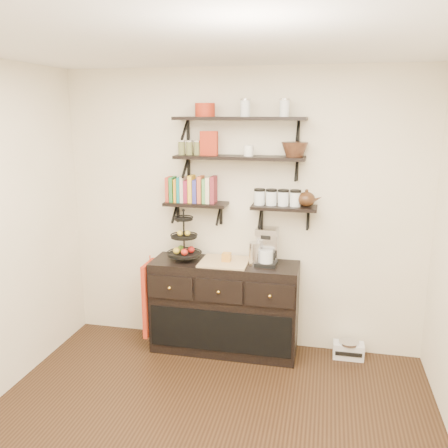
# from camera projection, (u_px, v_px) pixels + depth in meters

# --- Properties ---
(ceiling) EXTENTS (3.50, 3.50, 0.02)m
(ceiling) POSITION_uv_depth(u_px,v_px,m) (187.00, 36.00, 2.61)
(ceiling) COLOR white
(ceiling) RESTS_ON back_wall
(back_wall) EXTENTS (3.50, 0.02, 2.70)m
(back_wall) POSITION_uv_depth(u_px,v_px,m) (241.00, 212.00, 4.58)
(back_wall) COLOR white
(back_wall) RESTS_ON ground
(shelf_top) EXTENTS (1.20, 0.27, 0.23)m
(shelf_top) POSITION_uv_depth(u_px,v_px,m) (240.00, 119.00, 4.26)
(shelf_top) COLOR black
(shelf_top) RESTS_ON back_wall
(shelf_mid) EXTENTS (1.20, 0.27, 0.23)m
(shelf_mid) POSITION_uv_depth(u_px,v_px,m) (239.00, 158.00, 4.34)
(shelf_mid) COLOR black
(shelf_mid) RESTS_ON back_wall
(shelf_low_left) EXTENTS (0.60, 0.25, 0.23)m
(shelf_low_left) POSITION_uv_depth(u_px,v_px,m) (196.00, 204.00, 4.54)
(shelf_low_left) COLOR black
(shelf_low_left) RESTS_ON back_wall
(shelf_low_right) EXTENTS (0.60, 0.25, 0.23)m
(shelf_low_right) POSITION_uv_depth(u_px,v_px,m) (284.00, 208.00, 4.37)
(shelf_low_right) COLOR black
(shelf_low_right) RESTS_ON back_wall
(cookbooks) EXTENTS (0.43, 0.15, 0.26)m
(cookbooks) POSITION_uv_depth(u_px,v_px,m) (191.00, 190.00, 4.52)
(cookbooks) COLOR #B03827
(cookbooks) RESTS_ON shelf_low_left
(glass_canisters) EXTENTS (0.43, 0.10, 0.13)m
(glass_canisters) POSITION_uv_depth(u_px,v_px,m) (277.00, 198.00, 4.36)
(glass_canisters) COLOR silver
(glass_canisters) RESTS_ON shelf_low_right
(sideboard) EXTENTS (1.40, 0.50, 0.92)m
(sideboard) POSITION_uv_depth(u_px,v_px,m) (225.00, 307.00, 4.59)
(sideboard) COLOR black
(sideboard) RESTS_ON floor
(fruit_stand) EXTENTS (0.33, 0.33, 0.48)m
(fruit_stand) POSITION_uv_depth(u_px,v_px,m) (184.00, 243.00, 4.54)
(fruit_stand) COLOR black
(fruit_stand) RESTS_ON sideboard
(candle) EXTENTS (0.08, 0.08, 0.08)m
(candle) POSITION_uv_depth(u_px,v_px,m) (227.00, 257.00, 4.47)
(candle) COLOR #B97B2A
(candle) RESTS_ON sideboard
(coffee_maker) EXTENTS (0.21, 0.20, 0.36)m
(coffee_maker) POSITION_uv_depth(u_px,v_px,m) (267.00, 247.00, 4.39)
(coffee_maker) COLOR black
(coffee_maker) RESTS_ON sideboard
(thermal_carafe) EXTENTS (0.11, 0.11, 0.22)m
(thermal_carafe) POSITION_uv_depth(u_px,v_px,m) (255.00, 254.00, 4.38)
(thermal_carafe) COLOR silver
(thermal_carafe) RESTS_ON sideboard
(apron) EXTENTS (0.04, 0.31, 0.73)m
(apron) POSITION_uv_depth(u_px,v_px,m) (150.00, 298.00, 4.63)
(apron) COLOR #AB2812
(apron) RESTS_ON sideboard
(radio) EXTENTS (0.29, 0.19, 0.17)m
(radio) POSITION_uv_depth(u_px,v_px,m) (348.00, 350.00, 4.51)
(radio) COLOR silver
(radio) RESTS_ON floor
(recipe_box) EXTENTS (0.16, 0.06, 0.22)m
(recipe_box) POSITION_uv_depth(u_px,v_px,m) (209.00, 143.00, 4.36)
(recipe_box) COLOR #9D2612
(recipe_box) RESTS_ON shelf_mid
(walnut_bowl) EXTENTS (0.24, 0.24, 0.13)m
(walnut_bowl) POSITION_uv_depth(u_px,v_px,m) (295.00, 150.00, 4.21)
(walnut_bowl) COLOR black
(walnut_bowl) RESTS_ON shelf_mid
(ramekins) EXTENTS (0.09, 0.09, 0.10)m
(ramekins) POSITION_uv_depth(u_px,v_px,m) (249.00, 151.00, 4.30)
(ramekins) COLOR white
(ramekins) RESTS_ON shelf_mid
(teapot) EXTENTS (0.24, 0.20, 0.16)m
(teapot) POSITION_uv_depth(u_px,v_px,m) (306.00, 198.00, 4.30)
(teapot) COLOR #371F10
(teapot) RESTS_ON shelf_low_right
(red_pot) EXTENTS (0.18, 0.18, 0.12)m
(red_pot) POSITION_uv_depth(u_px,v_px,m) (205.00, 110.00, 4.30)
(red_pot) COLOR #9D2612
(red_pot) RESTS_ON shelf_top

